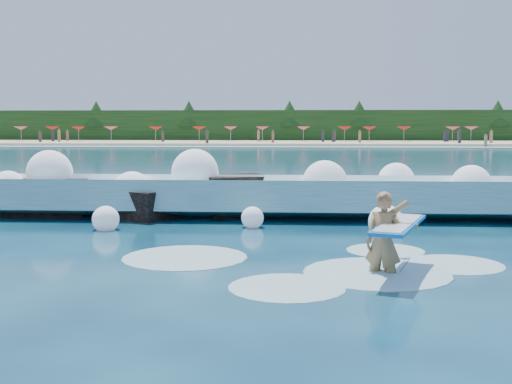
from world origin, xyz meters
TOP-DOWN VIEW (x-y plane):
  - ground at (0.00, 0.00)m, footprint 200.00×200.00m
  - beach at (0.00, 78.00)m, footprint 140.00×20.00m
  - wet_band at (0.00, 67.00)m, footprint 140.00×5.00m
  - treeline at (0.00, 88.00)m, footprint 140.00×4.00m
  - breaking_wave at (0.36, 6.53)m, footprint 17.81×2.78m
  - rock_cluster at (-2.51, 6.62)m, footprint 8.19×3.39m
  - surfer_with_board at (4.07, -0.96)m, footprint 1.38×2.99m
  - wave_spray at (0.12, 6.30)m, footprint 14.92×4.59m
  - surf_foam at (3.12, -0.47)m, footprint 8.97×5.36m
  - beach_umbrellas at (-0.06, 80.34)m, footprint 111.49×5.78m
  - beachgoers at (-6.42, 76.16)m, footprint 109.42×12.13m

SIDE VIEW (x-z plane):
  - ground at x=0.00m, z-range 0.00..0.00m
  - surf_foam at x=3.12m, z-range -0.07..0.07m
  - wet_band at x=0.00m, z-range 0.00..0.08m
  - beach at x=0.00m, z-range 0.00..0.40m
  - rock_cluster at x=-2.51m, z-range -0.25..1.13m
  - breaking_wave at x=0.36m, z-range -0.23..1.30m
  - surfer_with_board at x=4.07m, z-range -0.24..1.61m
  - wave_spray at x=0.12m, z-range -0.08..2.06m
  - beachgoers at x=-6.42m, z-range 0.18..2.10m
  - beach_umbrellas at x=-0.06m, z-range 2.00..2.50m
  - treeline at x=0.00m, z-range 0.00..5.00m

